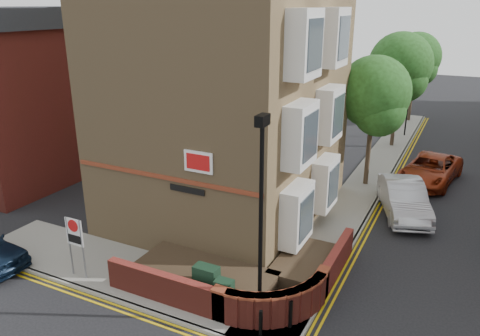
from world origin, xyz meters
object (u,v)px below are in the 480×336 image
utility_cabinet_large (207,283)px  zone_sign (75,237)px  lamppost (261,222)px  silver_car_near (404,198)px

utility_cabinet_large → zone_sign: zone_sign is taller
zone_sign → lamppost: bearing=6.1°
lamppost → silver_car_near: (2.71, 9.91, -2.55)m
lamppost → zone_sign: bearing=-173.9°
lamppost → utility_cabinet_large: bearing=177.0°
utility_cabinet_large → silver_car_near: bearing=64.8°
utility_cabinet_large → zone_sign: (-4.70, -0.80, 0.92)m
lamppost → silver_car_near: size_ratio=1.31×
utility_cabinet_large → silver_car_near: (4.61, 9.81, 0.07)m
zone_sign → silver_car_near: size_ratio=0.46×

